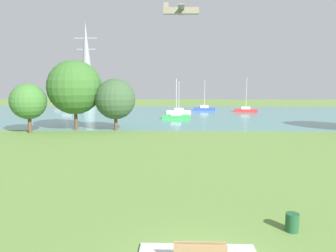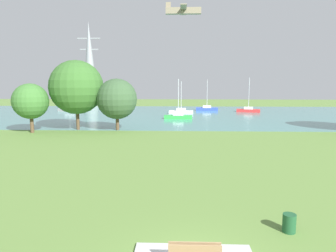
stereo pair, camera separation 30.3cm
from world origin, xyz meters
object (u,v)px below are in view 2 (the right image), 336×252
object	(u,v)px
tree_east_far	(117,99)
electricity_pylon	(90,63)
sailboat_gray	(69,109)
sailboat_blue	(207,108)
sailboat_green	(178,116)
sailboat_red	(248,110)
sailboat_white	(181,111)
tree_east_near	(30,101)
tree_west_near	(76,87)
litter_bin	(289,223)
light_aircraft	(183,11)

from	to	relation	value
tree_east_far	electricity_pylon	world-z (taller)	electricity_pylon
sailboat_gray	sailboat_blue	size ratio (longest dim) A/B	1.16
sailboat_green	tree_east_far	xyz separation A→B (m)	(-7.96, -12.80, 3.66)
sailboat_red	sailboat_gray	bearing A→B (deg)	179.71
sailboat_blue	tree_east_far	xyz separation A→B (m)	(-14.23, -28.52, 3.67)
sailboat_green	sailboat_white	distance (m)	8.75
tree_east_near	sailboat_blue	bearing A→B (deg)	51.50
sailboat_blue	tree_east_near	size ratio (longest dim) A/B	1.09
tree_west_near	tree_east_far	bearing A→B (deg)	-2.66
sailboat_red	sailboat_gray	xyz separation A→B (m)	(-38.22, 0.19, 0.01)
sailboat_white	tree_east_near	bearing A→B (deg)	-128.23
litter_bin	electricity_pylon	size ratio (longest dim) A/B	0.04
sailboat_gray	sailboat_white	bearing A→B (deg)	-9.09
litter_bin	sailboat_blue	size ratio (longest dim) A/B	0.12
sailboat_white	tree_east_far	world-z (taller)	tree_east_far
sailboat_gray	electricity_pylon	size ratio (longest dim) A/B	0.34
sailboat_white	tree_east_far	size ratio (longest dim) A/B	0.94
tree_east_near	light_aircraft	xyz separation A→B (m)	(19.08, 20.48, 15.13)
light_aircraft	sailboat_blue	bearing A→B (deg)	62.15
light_aircraft	tree_west_near	bearing A→B (deg)	-128.29
sailboat_blue	electricity_pylon	xyz separation A→B (m)	(-31.38, 18.67, 10.96)
litter_bin	light_aircraft	world-z (taller)	light_aircraft
sailboat_blue	sailboat_white	size ratio (longest dim) A/B	1.05
sailboat_blue	tree_west_near	distance (m)	34.79
litter_bin	sailboat_red	distance (m)	53.54
electricity_pylon	sailboat_red	bearing A→B (deg)	-28.95
sailboat_blue	sailboat_gray	bearing A→B (deg)	-173.99
tree_east_far	sailboat_blue	bearing A→B (deg)	63.49
sailboat_blue	electricity_pylon	size ratio (longest dim) A/B	0.29
sailboat_gray	tree_east_far	size ratio (longest dim) A/B	1.15
litter_bin	sailboat_green	xyz separation A→B (m)	(-4.98, 40.27, 0.06)
tree_east_far	sailboat_white	bearing A→B (deg)	68.50
sailboat_red	sailboat_gray	size ratio (longest dim) A/B	0.92
sailboat_white	tree_east_near	world-z (taller)	sailboat_white
tree_west_near	light_aircraft	world-z (taller)	light_aircraft
tree_west_near	tree_east_far	distance (m)	5.59
tree_east_far	sailboat_gray	bearing A→B (deg)	121.55
sailboat_red	sailboat_green	distance (m)	19.21
tree_east_far	tree_west_near	bearing A→B (deg)	177.34
tree_east_far	sailboat_green	bearing A→B (deg)	58.12
sailboat_red	tree_west_near	distance (m)	37.86
litter_bin	tree_west_near	world-z (taller)	tree_west_near
light_aircraft	sailboat_white	bearing A→B (deg)	93.99
litter_bin	tree_east_near	distance (m)	34.42
sailboat_green	sailboat_blue	distance (m)	16.93
tree_west_near	sailboat_red	bearing A→B (deg)	41.68
sailboat_red	light_aircraft	world-z (taller)	light_aircraft
sailboat_white	electricity_pylon	size ratio (longest dim) A/B	0.28
sailboat_white	sailboat_blue	bearing A→B (deg)	50.59
sailboat_gray	sailboat_white	distance (m)	24.37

